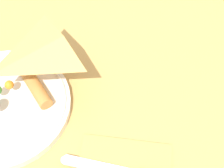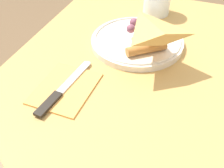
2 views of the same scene
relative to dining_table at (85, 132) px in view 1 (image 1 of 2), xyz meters
name	(u,v)px [view 1 (image 1 of 2)]	position (x,y,z in m)	size (l,w,h in m)	color
dining_table	(85,132)	(0.00, 0.00, 0.00)	(0.93, 0.64, 0.75)	tan
plate_pizza	(2,103)	(0.13, 0.04, 0.15)	(0.25, 0.25, 0.05)	silver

